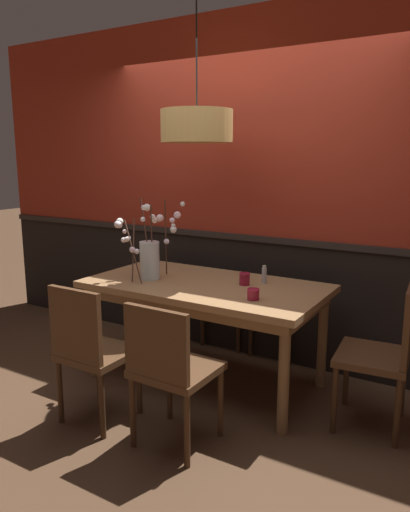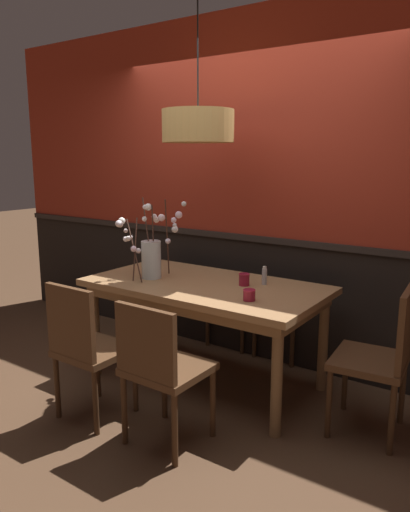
{
  "view_description": "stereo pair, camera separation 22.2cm",
  "coord_description": "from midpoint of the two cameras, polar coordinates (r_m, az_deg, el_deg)",
  "views": [
    {
      "loc": [
        1.81,
        -2.99,
        1.69
      ],
      "look_at": [
        0.0,
        0.0,
        0.98
      ],
      "focal_mm": 34.31,
      "sensor_mm": 36.0,
      "label": 1
    },
    {
      "loc": [
        1.99,
        -2.87,
        1.69
      ],
      "look_at": [
        0.0,
        0.0,
        0.98
      ],
      "focal_mm": 34.31,
      "sensor_mm": 36.0,
      "label": 2
    }
  ],
  "objects": [
    {
      "name": "chair_near_side_right",
      "position": [
        2.89,
        -6.39,
        -12.66
      ],
      "size": [
        0.45,
        0.43,
        0.89
      ],
      "color": "#4C301C",
      "rests_on": "ground"
    },
    {
      "name": "pendant_lamp",
      "position": [
        3.63,
        -2.77,
        14.89
      ],
      "size": [
        0.52,
        0.52,
        1.04
      ],
      "color": "tan"
    },
    {
      "name": "chair_head_east_end",
      "position": [
        3.22,
        18.5,
        -10.17
      ],
      "size": [
        0.46,
        0.49,
        0.95
      ],
      "color": "#4C301C",
      "rests_on": "ground"
    },
    {
      "name": "ground_plane",
      "position": [
        3.88,
        -1.69,
        -14.33
      ],
      "size": [
        24.0,
        24.0,
        0.0
      ],
      "primitive_type": "plane",
      "color": "#4C3321"
    },
    {
      "name": "vase_with_blossoms",
      "position": [
        3.73,
        -8.21,
        0.14
      ],
      "size": [
        0.43,
        0.45,
        0.62
      ],
      "color": "silver",
      "rests_on": "dining_table"
    },
    {
      "name": "candle_holder_nearer_edge",
      "position": [
        3.19,
        3.66,
        -4.46
      ],
      "size": [
        0.08,
        0.08,
        0.07
      ],
      "color": "maroon",
      "rests_on": "dining_table"
    },
    {
      "name": "condiment_bottle",
      "position": [
        3.6,
        5.16,
        -2.23
      ],
      "size": [
        0.04,
        0.04,
        0.14
      ],
      "color": "#ADADB2",
      "rests_on": "dining_table"
    },
    {
      "name": "chair_near_side_left",
      "position": [
        3.23,
        -15.22,
        -10.28
      ],
      "size": [
        0.42,
        0.42,
        0.92
      ],
      "color": "#4C301C",
      "rests_on": "ground"
    },
    {
      "name": "dining_table",
      "position": [
        3.63,
        -1.76,
        -4.49
      ],
      "size": [
        1.75,
        0.93,
        0.78
      ],
      "color": "#997047",
      "rests_on": "ground"
    },
    {
      "name": "chair_far_side_left",
      "position": [
        4.5,
        1.72,
        -3.92
      ],
      "size": [
        0.43,
        0.42,
        0.87
      ],
      "color": "#4C301C",
      "rests_on": "ground"
    },
    {
      "name": "back_wall",
      "position": [
        4.11,
        3.56,
        7.56
      ],
      "size": [
        5.66,
        0.14,
        2.83
      ],
      "color": "black",
      "rests_on": "ground"
    },
    {
      "name": "chair_far_side_right",
      "position": [
        4.28,
        7.63,
        -4.24
      ],
      "size": [
        0.43,
        0.42,
        0.96
      ],
      "color": "#4C301C",
      "rests_on": "ground"
    },
    {
      "name": "candle_holder_nearer_center",
      "position": [
        3.55,
        2.85,
        -2.68
      ],
      "size": [
        0.08,
        0.08,
        0.09
      ],
      "color": "maroon",
      "rests_on": "dining_table"
    }
  ]
}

